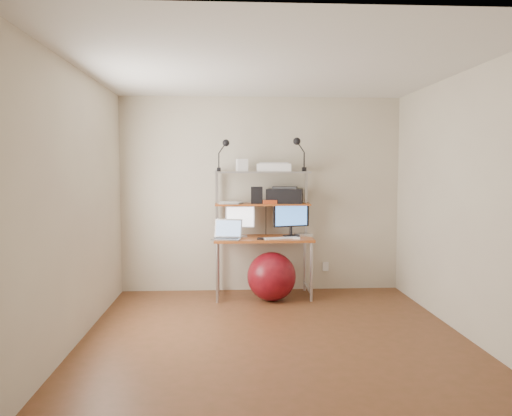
# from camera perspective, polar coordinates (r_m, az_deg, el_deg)

# --- Properties ---
(room) EXTENTS (3.60, 3.60, 3.60)m
(room) POSITION_cam_1_polar(r_m,az_deg,el_deg) (4.67, 2.08, 0.43)
(room) COLOR brown
(room) RESTS_ON ground
(computer_desk) EXTENTS (1.20, 0.60, 1.57)m
(computer_desk) POSITION_cam_1_polar(r_m,az_deg,el_deg) (6.18, 0.78, -1.32)
(computer_desk) COLOR #AD5521
(computer_desk) RESTS_ON ground
(desktop) EXTENTS (1.20, 0.60, 0.00)m
(desktop) POSITION_cam_1_polar(r_m,az_deg,el_deg) (6.15, 0.82, -3.38)
(desktop) COLOR #AD5521
(desktop) RESTS_ON computer_desk
(mid_shelf) EXTENTS (1.18, 0.34, 0.00)m
(mid_shelf) POSITION_cam_1_polar(r_m,az_deg,el_deg) (6.24, 0.74, 0.53)
(mid_shelf) COLOR #AD5521
(mid_shelf) RESTS_ON computer_desk
(top_shelf) EXTENTS (1.18, 0.34, 0.00)m
(top_shelf) POSITION_cam_1_polar(r_m,az_deg,el_deg) (6.22, 0.74, 4.21)
(top_shelf) COLOR #AFAEB3
(top_shelf) RESTS_ON computer_desk
(floor) EXTENTS (3.60, 3.60, 0.00)m
(floor) POSITION_cam_1_polar(r_m,az_deg,el_deg) (4.92, 2.04, -14.27)
(floor) COLOR brown
(floor) RESTS_ON ground
(wall_outlet) EXTENTS (0.08, 0.01, 0.12)m
(wall_outlet) POSITION_cam_1_polar(r_m,az_deg,el_deg) (6.67, 7.95, -6.63)
(wall_outlet) COLOR white
(wall_outlet) RESTS_ON room
(monitor_silver) EXTENTS (0.37, 0.13, 0.41)m
(monitor_silver) POSITION_cam_1_polar(r_m,az_deg,el_deg) (6.20, -1.82, -1.27)
(monitor_silver) COLOR silver
(monitor_silver) RESTS_ON desktop
(monitor_black) EXTENTS (0.46, 0.19, 0.48)m
(monitor_black) POSITION_cam_1_polar(r_m,az_deg,el_deg) (6.24, 4.05, -1.06)
(monitor_black) COLOR black
(monitor_black) RESTS_ON desktop
(laptop) EXTENTS (0.39, 0.34, 0.30)m
(laptop) POSITION_cam_1_polar(r_m,az_deg,el_deg) (6.01, -3.27, -3.08)
(laptop) COLOR #B6B7BA
(laptop) RESTS_ON desktop
(keyboard) EXTENTS (0.44, 0.22, 0.01)m
(keyboard) POSITION_cam_1_polar(r_m,az_deg,el_deg) (6.04, 2.89, -3.46)
(keyboard) COLOR white
(keyboard) RESTS_ON desktop
(mouse) EXTENTS (0.09, 0.07, 0.02)m
(mouse) POSITION_cam_1_polar(r_m,az_deg,el_deg) (6.02, 4.67, -3.45)
(mouse) COLOR white
(mouse) RESTS_ON desktop
(mac_mini) EXTENTS (0.22, 0.22, 0.03)m
(mac_mini) POSITION_cam_1_polar(r_m,az_deg,el_deg) (6.29, 5.44, -3.06)
(mac_mini) COLOR #B6B7BA
(mac_mini) RESTS_ON desktop
(phone) EXTENTS (0.10, 0.15, 0.01)m
(phone) POSITION_cam_1_polar(r_m,az_deg,el_deg) (6.00, 0.52, -3.51)
(phone) COLOR black
(phone) RESTS_ON desktop
(printer) EXTENTS (0.49, 0.39, 0.21)m
(printer) POSITION_cam_1_polar(r_m,az_deg,el_deg) (6.29, 3.31, 1.46)
(printer) COLOR black
(printer) RESTS_ON mid_shelf
(nas_cube) EXTENTS (0.15, 0.15, 0.21)m
(nas_cube) POSITION_cam_1_polar(r_m,az_deg,el_deg) (6.20, 0.08, 1.48)
(nas_cube) COLOR black
(nas_cube) RESTS_ON mid_shelf
(red_box) EXTENTS (0.19, 0.14, 0.05)m
(red_box) POSITION_cam_1_polar(r_m,az_deg,el_deg) (6.17, 1.53, 0.71)
(red_box) COLOR #CF4C21
(red_box) RESTS_ON mid_shelf
(scanner) EXTENTS (0.45, 0.31, 0.11)m
(scanner) POSITION_cam_1_polar(r_m,az_deg,el_deg) (6.24, 2.07, 4.69)
(scanner) COLOR white
(scanner) RESTS_ON top_shelf
(box_white) EXTENTS (0.15, 0.13, 0.15)m
(box_white) POSITION_cam_1_polar(r_m,az_deg,el_deg) (6.17, -1.62, 4.92)
(box_white) COLOR white
(box_white) RESTS_ON top_shelf
(box_grey) EXTENTS (0.11, 0.11, 0.10)m
(box_grey) POSITION_cam_1_polar(r_m,az_deg,el_deg) (6.25, -1.69, 4.66)
(box_grey) COLOR #303133
(box_grey) RESTS_ON top_shelf
(clip_lamp_left) EXTENTS (0.16, 0.09, 0.39)m
(clip_lamp_left) POSITION_cam_1_polar(r_m,az_deg,el_deg) (6.13, -3.63, 6.85)
(clip_lamp_left) COLOR black
(clip_lamp_left) RESTS_ON top_shelf
(clip_lamp_right) EXTENTS (0.17, 0.09, 0.42)m
(clip_lamp_right) POSITION_cam_1_polar(r_m,az_deg,el_deg) (6.22, 4.86, 6.99)
(clip_lamp_right) COLOR black
(clip_lamp_right) RESTS_ON top_shelf
(exercise_ball) EXTENTS (0.59, 0.59, 0.59)m
(exercise_ball) POSITION_cam_1_polar(r_m,az_deg,el_deg) (6.04, 1.79, -7.82)
(exercise_ball) COLOR maroon
(exercise_ball) RESTS_ON floor
(paper_stack) EXTENTS (0.35, 0.40, 0.02)m
(paper_stack) POSITION_cam_1_polar(r_m,az_deg,el_deg) (6.22, -2.96, 0.62)
(paper_stack) COLOR white
(paper_stack) RESTS_ON mid_shelf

